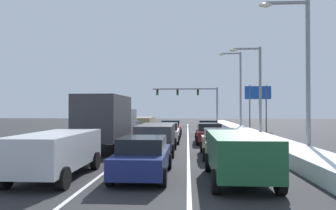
{
  "coord_description": "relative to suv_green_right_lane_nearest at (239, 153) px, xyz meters",
  "views": [
    {
      "loc": [
        1.65,
        -4.89,
        2.56
      ],
      "look_at": [
        -0.44,
        28.55,
        3.01
      ],
      "focal_mm": 33.31,
      "sensor_mm": 36.0,
      "label": 1
    }
  ],
  "objects": [
    {
      "name": "box_truck_left_lane_second",
      "position": [
        -6.75,
        7.88,
        0.88
      ],
      "size": [
        2.53,
        7.2,
        3.36
      ],
      "color": "slate",
      "rests_on": "ground"
    },
    {
      "name": "sedan_navy_center_lane_nearest",
      "position": [
        -3.49,
        0.56,
        -0.25
      ],
      "size": [
        2.0,
        4.5,
        1.51
      ],
      "color": "navy",
      "rests_on": "ground"
    },
    {
      "name": "sedan_black_right_lane_fourth",
      "position": [
        0.13,
        18.78,
        -0.25
      ],
      "size": [
        2.0,
        4.5,
        1.51
      ],
      "color": "black",
      "rests_on": "ground"
    },
    {
      "name": "lane_stripe_between_center_lane_and_left_lane",
      "position": [
        -5.16,
        17.33,
        -1.01
      ],
      "size": [
        0.14,
        51.98,
        0.01
      ],
      "primitive_type": "cube",
      "color": "silver",
      "rests_on": "ground"
    },
    {
      "name": "street_lamp_right_near",
      "position": [
        4.15,
        5.52,
        3.96
      ],
      "size": [
        2.66,
        0.36,
        8.33
      ],
      "color": "gray",
      "rests_on": "ground"
    },
    {
      "name": "suv_green_right_lane_nearest",
      "position": [
        0.0,
        0.0,
        0.0
      ],
      "size": [
        2.16,
        4.9,
        1.67
      ],
      "color": "#1E5633",
      "rests_on": "ground"
    },
    {
      "name": "ground_plane",
      "position": [
        -3.46,
        12.6,
        -1.02
      ],
      "size": [
        122.86,
        122.86,
        0.0
      ],
      "primitive_type": "plane",
      "color": "#28282B"
    },
    {
      "name": "suv_charcoal_center_lane_second",
      "position": [
        -3.59,
        6.84,
        0.0
      ],
      "size": [
        2.16,
        4.9,
        1.67
      ],
      "color": "#38383D",
      "rests_on": "ground"
    },
    {
      "name": "sedan_green_left_lane_third",
      "position": [
        -6.93,
        16.11,
        -0.25
      ],
      "size": [
        2.0,
        4.5,
        1.51
      ],
      "color": "#1E5633",
      "rests_on": "ground"
    },
    {
      "name": "sedan_white_center_lane_third",
      "position": [
        -3.39,
        12.84,
        -0.25
      ],
      "size": [
        2.0,
        4.5,
        1.51
      ],
      "color": "silver",
      "rests_on": "ground"
    },
    {
      "name": "sedan_red_center_lane_fourth",
      "position": [
        -3.39,
        18.54,
        -0.25
      ],
      "size": [
        2.0,
        4.5,
        1.51
      ],
      "color": "maroon",
      "rests_on": "ground"
    },
    {
      "name": "suv_tan_left_lane_fourth",
      "position": [
        -6.62,
        22.56,
        0.0
      ],
      "size": [
        2.16,
        4.9,
        1.67
      ],
      "color": "#937F60",
      "rests_on": "ground"
    },
    {
      "name": "street_lamp_right_far",
      "position": [
        3.86,
        24.42,
        4.33
      ],
      "size": [
        2.66,
        0.36,
        9.03
      ],
      "color": "gray",
      "rests_on": "ground"
    },
    {
      "name": "traffic_light_gantry",
      "position": [
        -0.69,
        40.94,
        3.72
      ],
      "size": [
        10.94,
        0.47,
        6.2
      ],
      "color": "slate",
      "rests_on": "ground"
    },
    {
      "name": "roadside_sign_right",
      "position": [
        6.85,
        27.68,
        3.0
      ],
      "size": [
        3.2,
        0.16,
        5.5
      ],
      "color": "#59595B",
      "rests_on": "ground"
    },
    {
      "name": "snow_bank_right_shoulder",
      "position": [
        3.54,
        17.33,
        -0.68
      ],
      "size": [
        1.96,
        51.98,
        0.67
      ],
      "primitive_type": "cube",
      "color": "white",
      "rests_on": "ground"
    },
    {
      "name": "street_lamp_right_mid",
      "position": [
        3.83,
        14.97,
        3.64
      ],
      "size": [
        2.66,
        0.36,
        7.73
      ],
      "color": "gray",
      "rests_on": "ground"
    },
    {
      "name": "sedan_tan_right_lane_second",
      "position": [
        -0.06,
        5.7,
        -0.25
      ],
      "size": [
        2.0,
        4.5,
        1.51
      ],
      "color": "#937F60",
      "rests_on": "ground"
    },
    {
      "name": "suv_silver_left_lane_nearest",
      "position": [
        -6.68,
        0.13,
        0.0
      ],
      "size": [
        2.16,
        4.9,
        1.67
      ],
      "color": "#B7BABF",
      "rests_on": "ground"
    },
    {
      "name": "lane_stripe_between_right_lane_and_center_lane",
      "position": [
        -1.76,
        17.33,
        -1.01
      ],
      "size": [
        0.14,
        51.98,
        0.01
      ],
      "primitive_type": "cube",
      "color": "silver",
      "rests_on": "ground"
    },
    {
      "name": "snow_bank_left_shoulder",
      "position": [
        -10.46,
        17.33,
        -0.67
      ],
      "size": [
        2.14,
        51.98,
        0.69
      ],
      "primitive_type": "cube",
      "color": "white",
      "rests_on": "ground"
    },
    {
      "name": "sedan_maroon_right_lane_third",
      "position": [
        -0.2,
        12.38,
        -0.25
      ],
      "size": [
        2.0,
        4.5,
        1.51
      ],
      "color": "maroon",
      "rests_on": "ground"
    }
  ]
}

